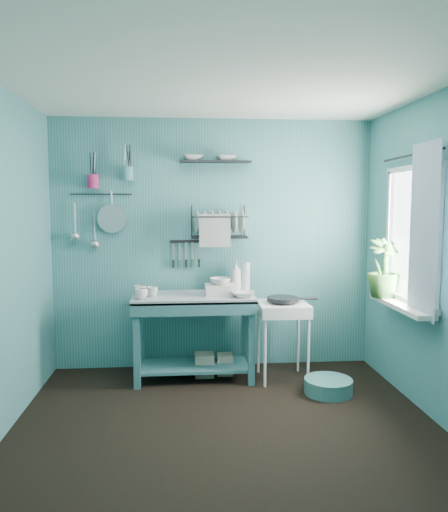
{
  "coord_description": "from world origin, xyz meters",
  "views": [
    {
      "loc": [
        -0.32,
        -3.52,
        1.65
      ],
      "look_at": [
        0.05,
        0.85,
        1.2
      ],
      "focal_mm": 35.0,
      "sensor_mm": 36.0,
      "label": 1
    }
  ],
  "objects": [
    {
      "name": "floor_basin",
      "position": [
        0.95,
        0.63,
        0.07
      ],
      "size": [
        0.42,
        0.42,
        0.13
      ],
      "primitive_type": "cylinder",
      "color": "teal",
      "rests_on": "floor"
    },
    {
      "name": "frying_pan",
      "position": [
        0.62,
        1.03,
        0.77
      ],
      "size": [
        0.3,
        0.3,
        0.03
      ],
      "primitive_type": "cylinder",
      "color": "black",
      "rests_on": "hotplate_stand"
    },
    {
      "name": "shelf_bowl_left",
      "position": [
        -0.21,
        1.4,
        2.01
      ],
      "size": [
        0.22,
        0.22,
        0.05
      ],
      "primitive_type": "imported",
      "rotation": [
        0.0,
        0.0,
        0.08
      ],
      "color": "beige",
      "rests_on": "upper_shelf"
    },
    {
      "name": "water_bottle",
      "position": [
        0.31,
        1.34,
        0.95
      ],
      "size": [
        0.09,
        0.09,
        0.28
      ],
      "primitive_type": "cylinder",
      "color": "#B2C0C7",
      "rests_on": "work_counter"
    },
    {
      "name": "work_counter",
      "position": [
        -0.21,
        1.12,
        0.4
      ],
      "size": [
        1.15,
        0.6,
        0.81
      ],
      "primitive_type": "cube",
      "rotation": [
        0.0,
        0.0,
        0.03
      ],
      "color": "#33686C",
      "rests_on": "floor"
    },
    {
      "name": "ladle_outer",
      "position": [
        -1.36,
        1.46,
        1.52
      ],
      "size": [
        0.01,
        0.01,
        0.3
      ],
      "primitive_type": "cylinder",
      "color": "#ADB0B5",
      "rests_on": "wall_back"
    },
    {
      "name": "utensil_cup_teal",
      "position": [
        -0.84,
        1.42,
        1.95
      ],
      "size": [
        0.11,
        0.11,
        0.13
      ],
      "primitive_type": "cylinder",
      "color": "teal",
      "rests_on": "wall_back"
    },
    {
      "name": "dish_rack",
      "position": [
        0.05,
        1.37,
        1.49
      ],
      "size": [
        0.58,
        0.31,
        0.32
      ],
      "primitive_type": "cube",
      "rotation": [
        0.0,
        0.0,
        0.12
      ],
      "color": "black",
      "rests_on": "wall_back"
    },
    {
      "name": "wall_right",
      "position": [
        1.6,
        0.0,
        1.25
      ],
      "size": [
        0.0,
        3.0,
        3.0
      ],
      "primitive_type": "plane",
      "rotation": [
        1.57,
        0.0,
        -1.57
      ],
      "color": "teal",
      "rests_on": "ground"
    },
    {
      "name": "storage_tin_small",
      "position": [
        0.09,
        1.2,
        0.1
      ],
      "size": [
        0.15,
        0.15,
        0.2
      ],
      "primitive_type": "cube",
      "color": "gray",
      "rests_on": "floor"
    },
    {
      "name": "wash_tub",
      "position": [
        0.04,
        1.1,
        0.86
      ],
      "size": [
        0.28,
        0.22,
        0.1
      ],
      "primitive_type": "cube",
      "color": "silver",
      "rests_on": "work_counter"
    },
    {
      "name": "colander",
      "position": [
        -1.0,
        1.45,
        1.52
      ],
      "size": [
        0.28,
        0.03,
        0.28
      ],
      "primitive_type": "cylinder",
      "rotation": [
        1.54,
        0.0,
        0.0
      ],
      "color": "#ADB0B5",
      "rests_on": "wall_back"
    },
    {
      "name": "counter_bowl",
      "position": [
        0.24,
        0.97,
        0.83
      ],
      "size": [
        0.22,
        0.22,
        0.05
      ],
      "primitive_type": "imported",
      "color": "beige",
      "rests_on": "work_counter"
    },
    {
      "name": "mug_mid",
      "position": [
        -0.59,
        1.06,
        0.85
      ],
      "size": [
        0.14,
        0.14,
        0.09
      ],
      "primitive_type": "imported",
      "rotation": [
        0.0,
        0.0,
        0.52
      ],
      "color": "beige",
      "rests_on": "work_counter"
    },
    {
      "name": "curtain_rod",
      "position": [
        1.54,
        0.45,
        2.05
      ],
      "size": [
        0.02,
        1.05,
        0.02
      ],
      "primitive_type": "cylinder",
      "rotation": [
        1.57,
        0.0,
        0.0
      ],
      "color": "black",
      "rests_on": "wall_right"
    },
    {
      "name": "wall_front",
      "position": [
        0.0,
        -1.5,
        1.25
      ],
      "size": [
        3.2,
        0.0,
        3.2
      ],
      "primitive_type": "plane",
      "rotation": [
        -1.57,
        0.0,
        0.0
      ],
      "color": "teal",
      "rests_on": "ground"
    },
    {
      "name": "knife_strip",
      "position": [
        -0.28,
        1.47,
        1.29
      ],
      "size": [
        0.32,
        0.04,
        0.03
      ],
      "primitive_type": "cube",
      "rotation": [
        0.0,
        0.0,
        0.07
      ],
      "color": "black",
      "rests_on": "wall_back"
    },
    {
      "name": "shelf_bowl_right",
      "position": [
        0.12,
        1.4,
        2.01
      ],
      "size": [
        0.22,
        0.22,
        0.05
      ],
      "primitive_type": "imported",
      "rotation": [
        0.0,
        0.0,
        0.06
      ],
      "color": "beige",
      "rests_on": "upper_shelf"
    },
    {
      "name": "upper_shelf",
      "position": [
        0.01,
        1.4,
        2.07
      ],
      "size": [
        0.7,
        0.19,
        0.01
      ],
      "primitive_type": "cube",
      "rotation": [
        0.0,
        0.0,
        -0.01
      ],
      "color": "black",
      "rests_on": "wall_back"
    },
    {
      "name": "ceiling",
      "position": [
        0.0,
        0.0,
        2.5
      ],
      "size": [
        3.2,
        3.2,
        0.0
      ],
      "primitive_type": "plane",
      "rotation": [
        3.14,
        0.0,
        0.0
      ],
      "color": "silver",
      "rests_on": "ground"
    },
    {
      "name": "window_glass",
      "position": [
        1.59,
        0.45,
        1.4
      ],
      "size": [
        0.0,
        1.1,
        1.1
      ],
      "primitive_type": "plane",
      "rotation": [
        1.57,
        0.0,
        1.57
      ],
      "color": "white",
      "rests_on": "wall_right"
    },
    {
      "name": "mug_right",
      "position": [
        -0.71,
        1.12,
        0.85
      ],
      "size": [
        0.17,
        0.17,
        0.1
      ],
      "primitive_type": "imported",
      "rotation": [
        0.0,
        0.0,
        1.05
      ],
      "color": "beige",
      "rests_on": "work_counter"
    },
    {
      "name": "soap_bottle",
      "position": [
        0.21,
        1.32,
        0.95
      ],
      "size": [
        0.12,
        0.12,
        0.3
      ],
      "primitive_type": "imported",
      "color": "silver",
      "rests_on": "work_counter"
    },
    {
      "name": "curtain",
      "position": [
        1.52,
        0.15,
        1.45
      ],
      "size": [
        0.0,
        1.35,
        1.35
      ],
      "primitive_type": "plane",
      "rotation": [
        1.57,
        0.0,
        1.57
      ],
      "color": "silver",
      "rests_on": "wall_right"
    },
    {
      "name": "windowsill",
      "position": [
        1.5,
        0.45,
        0.81
      ],
      "size": [
        0.16,
        0.95,
        0.04
      ],
      "primitive_type": "cube",
      "color": "white",
      "rests_on": "wall_right"
    },
    {
      "name": "floor",
      "position": [
        0.0,
        0.0,
        0.0
      ],
      "size": [
        3.2,
        3.2,
        0.0
      ],
      "primitive_type": "plane",
      "color": "black",
      "rests_on": "ground"
    },
    {
      "name": "potted_plant",
      "position": [
        1.47,
        0.75,
        1.09
      ],
      "size": [
        0.35,
        0.35,
        0.52
      ],
      "primitive_type": "imported",
      "rotation": [
        0.0,
        0.0,
        0.23
      ],
      "color": "#305D25",
      "rests_on": "windowsill"
    },
    {
      "name": "ladle_inner",
      "position": [
        -1.17,
        1.46,
        1.44
      ],
      "size": [
        0.01,
        0.01,
        0.3
      ],
      "primitive_type": "cylinder",
      "color": "#ADB0B5",
      "rests_on": "wall_back"
    },
    {
      "name": "hook_rail",
      "position": [
        -1.1,
        1.47,
        1.75
      ],
      "size": [
        0.6,
        0.01,
        0.01
      ],
      "primitive_type": "cylinder",
      "rotation": [
        0.0,
        1.57,
        0.0
      ],
      "color": "black",
      "rests_on": "wall_back"
    },
    {
      "name": "utensil_cup_magenta",
      "position": [
        -1.17,
        1.42,
        1.87
      ],
      "size": [
        0.11,
        0.11,
        0.13
      ],
      "primitive_type": "cylinder",
      "color": "#B82259",
      "rests_on": "wall_back"
    },
    {
      "name": "tub_bowl",
      "position": [
        0.04,
        1.1,
        0.94
      ],
      "size": [
        0.2,
        0.19,
        0.06
      ],
      "primitive_type": "imported",
      "color": "beige",
      "rests_on": "wash_tub"
    },
    {
      "name": "storage_tin_large",
      "position": [
        -0.11,
        1.17,
        0.11
      ],
      "size": [
        0.18,
        0.18,
        0.22
      ],
      "primitive_type": "cube",
      "color": "gray",
      "rests_on": "floor"
    },
    {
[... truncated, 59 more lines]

